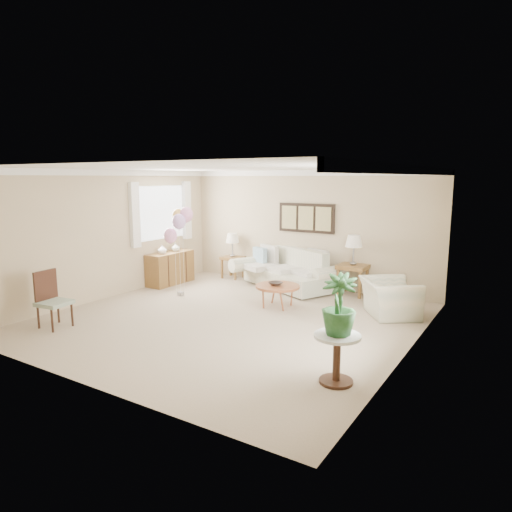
{
  "coord_description": "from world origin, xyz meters",
  "views": [
    {
      "loc": [
        4.42,
        -6.25,
        2.44
      ],
      "look_at": [
        0.15,
        0.6,
        1.05
      ],
      "focal_mm": 32.0,
      "sensor_mm": 36.0,
      "label": 1
    }
  ],
  "objects_px": {
    "accent_chair": "(51,298)",
    "armchair": "(389,298)",
    "balloon_cluster": "(179,223)",
    "coffee_table": "(278,287)",
    "sofa": "(288,272)"
  },
  "relations": [
    {
      "from": "sofa",
      "to": "balloon_cluster",
      "type": "height_order",
      "value": "balloon_cluster"
    },
    {
      "from": "accent_chair",
      "to": "armchair",
      "type": "bearing_deg",
      "value": 38.08
    },
    {
      "from": "sofa",
      "to": "coffee_table",
      "type": "bearing_deg",
      "value": -69.08
    },
    {
      "from": "sofa",
      "to": "armchair",
      "type": "xyz_separation_m",
      "value": [
        2.53,
        -0.91,
        -0.02
      ]
    },
    {
      "from": "sofa",
      "to": "armchair",
      "type": "relative_size",
      "value": 2.71
    },
    {
      "from": "coffee_table",
      "to": "armchair",
      "type": "bearing_deg",
      "value": 16.75
    },
    {
      "from": "sofa",
      "to": "coffee_table",
      "type": "distance_m",
      "value": 1.61
    },
    {
      "from": "coffee_table",
      "to": "balloon_cluster",
      "type": "bearing_deg",
      "value": -171.12
    },
    {
      "from": "accent_chair",
      "to": "balloon_cluster",
      "type": "xyz_separation_m",
      "value": [
        0.46,
        2.64,
        1.05
      ]
    },
    {
      "from": "armchair",
      "to": "coffee_table",
      "type": "bearing_deg",
      "value": 71.7
    },
    {
      "from": "sofa",
      "to": "accent_chair",
      "type": "relative_size",
      "value": 2.89
    },
    {
      "from": "balloon_cluster",
      "to": "accent_chair",
      "type": "bearing_deg",
      "value": -99.84
    },
    {
      "from": "sofa",
      "to": "armchair",
      "type": "height_order",
      "value": "sofa"
    },
    {
      "from": "coffee_table",
      "to": "armchair",
      "type": "relative_size",
      "value": 0.84
    },
    {
      "from": "accent_chair",
      "to": "balloon_cluster",
      "type": "height_order",
      "value": "balloon_cluster"
    }
  ]
}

